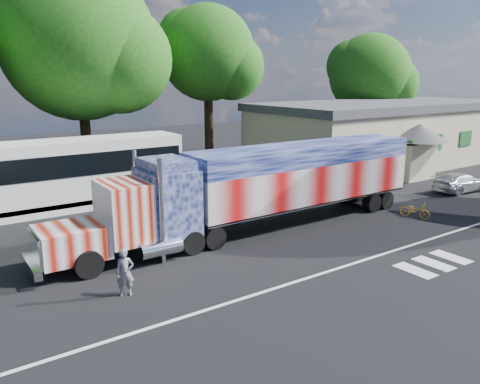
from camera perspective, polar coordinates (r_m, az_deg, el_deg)
ground at (r=20.44m, az=4.78°, el=-6.85°), size 100.00×100.00×0.00m
lane_markings at (r=19.10m, az=16.09°, el=-8.88°), size 30.00×2.67×0.01m
semi_truck at (r=22.52m, az=3.20°, el=0.90°), size 19.78×3.12×4.22m
coach_bus at (r=27.79m, az=-20.50°, el=2.13°), size 13.16×3.06×3.83m
hall_building at (r=41.31m, az=17.05°, el=6.87°), size 22.40×12.80×5.20m
parked_car at (r=33.32m, az=25.35°, el=1.07°), size 4.27×2.02×1.20m
woman at (r=16.39m, az=-13.85°, el=-9.52°), size 0.69×0.57×1.64m
bicycle at (r=26.18m, az=20.55°, el=-2.11°), size 0.99×1.64×0.81m
tree_far_ne at (r=49.30m, az=15.69°, el=13.54°), size 8.35×7.95×11.39m
tree_n_mid at (r=34.13m, az=-18.75°, el=16.78°), size 10.77×10.26×14.55m
tree_ne_a at (r=38.23m, az=-3.76°, el=16.43°), size 7.80×7.43×12.73m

